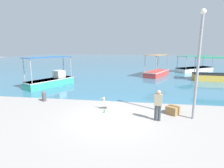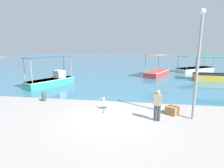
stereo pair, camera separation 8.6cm
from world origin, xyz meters
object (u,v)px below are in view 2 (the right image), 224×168
object	(u,v)px
fishing_boat_far_left	(157,72)
fisherman_standing	(157,104)
mooring_bollard	(44,96)
fishing_boat_outer	(196,68)
cargo_crate	(172,110)
fishing_boat_center	(219,76)
fishing_boat_near_right	(51,80)
glass_bottle	(104,111)
pelican	(106,103)
lamp_post	(198,60)

from	to	relation	value
fishing_boat_far_left	fisherman_standing	size ratio (longest dim) A/B	3.26
fisherman_standing	mooring_bollard	bearing A→B (deg)	163.30
fishing_boat_outer	cargo_crate	size ratio (longest dim) A/B	10.34
fishing_boat_far_left	fishing_boat_center	xyz separation A→B (m)	(6.95, -2.66, 0.03)
fishing_boat_near_right	fishing_boat_center	size ratio (longest dim) A/B	0.90
fishing_boat_outer	glass_bottle	bearing A→B (deg)	-118.28
fisherman_standing	glass_bottle	xyz separation A→B (m)	(-3.05, 0.69, -0.80)
glass_bottle	mooring_bollard	bearing A→B (deg)	160.93
fishing_boat_center	glass_bottle	size ratio (longest dim) A/B	21.34
mooring_bollard	fishing_boat_center	bearing A→B (deg)	33.28
cargo_crate	fisherman_standing	bearing A→B (deg)	-131.92
fishing_boat_outer	cargo_crate	distance (m)	21.79
fishing_boat_far_left	pelican	distance (m)	15.00
mooring_bollard	cargo_crate	distance (m)	8.98
lamp_post	mooring_bollard	bearing A→B (deg)	169.56
glass_bottle	pelican	bearing A→B (deg)	89.97
lamp_post	glass_bottle	bearing A→B (deg)	178.35
lamp_post	mooring_bollard	distance (m)	10.42
fishing_boat_far_left	fisherman_standing	world-z (taller)	fishing_boat_far_left
fisherman_standing	cargo_crate	size ratio (longest dim) A/B	2.57
fishing_boat_near_right	mooring_bollard	size ratio (longest dim) A/B	6.68
fishing_boat_outer	glass_bottle	distance (m)	23.82
pelican	mooring_bollard	xyz separation A→B (m)	(-4.84, 0.97, 0.04)
fishing_boat_outer	cargo_crate	world-z (taller)	fishing_boat_outer
fishing_boat_far_left	pelican	size ratio (longest dim) A/B	6.89
lamp_post	fishing_boat_center	bearing A→B (deg)	62.84
fishing_boat_center	fisherman_standing	bearing A→B (deg)	-122.74
fishing_boat_far_left	fishing_boat_outer	bearing A→B (deg)	41.28
fishing_boat_near_right	fishing_boat_center	distance (m)	19.15
lamp_post	glass_bottle	size ratio (longest dim) A/B	21.24
fishing_boat_far_left	fishing_boat_center	world-z (taller)	fishing_boat_far_left
fishing_boat_near_right	fishing_boat_outer	xyz separation A→B (m)	(18.11, 14.38, -0.11)
lamp_post	glass_bottle	xyz separation A→B (m)	(-5.02, 0.14, -3.12)
fisherman_standing	fishing_boat_center	bearing A→B (deg)	57.26
fisherman_standing	lamp_post	bearing A→B (deg)	15.52
fisherman_standing	fishing_boat_near_right	bearing A→B (deg)	143.55
fisherman_standing	fishing_boat_far_left	bearing A→B (deg)	84.75
fishing_boat_near_right	cargo_crate	world-z (taller)	fishing_boat_near_right
fishing_boat_center	fisherman_standing	size ratio (longest dim) A/B	3.41
glass_bottle	fishing_boat_far_left	bearing A→B (deg)	73.35
fishing_boat_center	fishing_boat_near_right	bearing A→B (deg)	-162.50
pelican	glass_bottle	distance (m)	0.75
fisherman_standing	glass_bottle	bearing A→B (deg)	167.18
fishing_boat_outer	lamp_post	world-z (taller)	lamp_post
fishing_boat_near_right	fisherman_standing	distance (m)	12.28
fishing_boat_near_right	fishing_boat_center	xyz separation A→B (m)	(18.26, 5.76, -0.04)
mooring_bollard	fishing_boat_outer	bearing A→B (deg)	50.13
mooring_bollard	fisherman_standing	world-z (taller)	fisherman_standing
pelican	lamp_post	xyz separation A→B (m)	(5.02, -0.85, 2.85)
fishing_boat_far_left	cargo_crate	distance (m)	14.60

